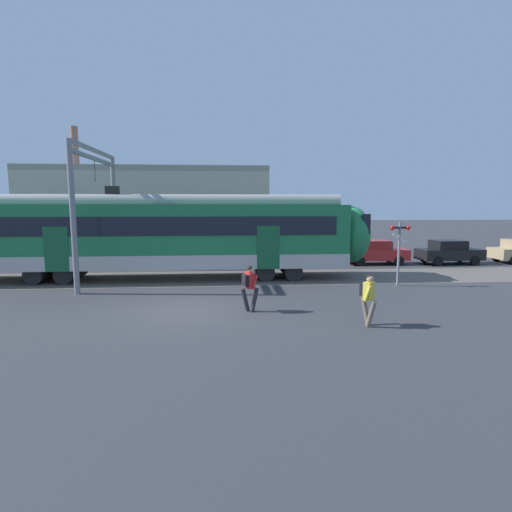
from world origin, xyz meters
The scene contains 8 objects.
ground_plane centered at (0.00, 0.00, 0.00)m, with size 160.00×160.00×0.00m, color #38383D.
pedestrian_red centered at (2.31, -0.34, 0.99)m, with size 0.71×0.51×1.67m.
pedestrian_yellow centered at (5.93, -2.32, 0.99)m, with size 0.50×0.69×1.67m.
parked_car_red centered at (11.06, 10.47, 0.78)m, with size 4.00×1.77×1.54m.
parked_car_black centered at (15.83, 10.13, 0.78)m, with size 4.07×1.90×1.54m.
catenary_gantry centered at (-4.90, 6.28, 4.31)m, with size 0.24×6.64×6.53m.
crossing_signal centered at (9.56, 3.63, 2.01)m, with size 0.96×0.22×3.00m.
background_building centered at (-3.92, 15.22, 3.21)m, with size 16.77×5.00×9.20m.
Camera 1 is at (1.45, -14.28, 3.83)m, focal length 28.00 mm.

